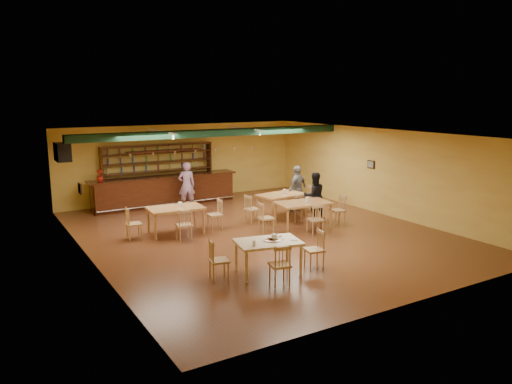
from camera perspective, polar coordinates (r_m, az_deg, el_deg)
floor at (r=15.09m, az=0.40°, el=-4.76°), size 12.00×12.00×0.00m
ceiling_beam at (r=17.01m, az=-4.50°, el=6.85°), size 10.00×0.30×0.25m
track_rail_left at (r=16.86m, az=-10.95°, el=6.88°), size 0.05×2.50×0.05m
track_rail_right at (r=18.19m, az=-1.37°, el=7.38°), size 0.05×2.50×0.05m
ac_unit at (r=16.93m, az=-21.43°, el=4.33°), size 0.34×0.70×0.48m
picture_left at (r=13.87m, az=-19.71°, el=0.38°), size 0.04×0.34×0.28m
picture_right at (r=18.12m, az=13.16°, el=3.13°), size 0.04×0.34×0.28m
bar_counter at (r=19.04m, az=-10.49°, el=0.15°), size 5.69×0.85×1.13m
back_bar_hutch at (r=19.52m, az=-11.20°, el=2.11°), size 4.40×0.40×2.28m
poinsettia at (r=18.23m, az=-17.65°, el=1.83°), size 0.31×0.31×0.44m
dining_table_a at (r=15.10m, az=-9.25°, el=-3.28°), size 1.71×1.10×0.82m
dining_table_b at (r=16.98m, az=2.93°, el=-1.56°), size 1.72×1.16×0.81m
dining_table_d at (r=15.60m, az=5.46°, el=-2.68°), size 1.79×1.21×0.84m
near_table at (r=11.65m, az=1.41°, el=-7.56°), size 1.65×1.23×0.80m
pizza_tray at (r=11.58m, az=1.87°, el=-5.57°), size 0.48×0.48×0.01m
parmesan_shaker at (r=11.14m, az=-0.23°, el=-5.98°), size 0.09×0.09×0.11m
napkin_stack at (r=11.89m, az=2.40°, el=-5.09°), size 0.21×0.16×0.03m
pizza_server at (r=11.70m, az=2.39°, el=-5.35°), size 0.25×0.32×0.00m
side_plate at (r=11.67m, az=4.42°, el=-5.48°), size 0.26×0.26×0.01m
patron_bar at (r=18.42m, az=-8.03°, el=0.80°), size 0.69×0.51×1.72m
patron_right_a at (r=16.72m, az=6.75°, el=-0.44°), size 0.92×0.80×1.60m
patron_right_b at (r=17.79m, az=4.81°, el=0.40°), size 1.05×0.71×1.66m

